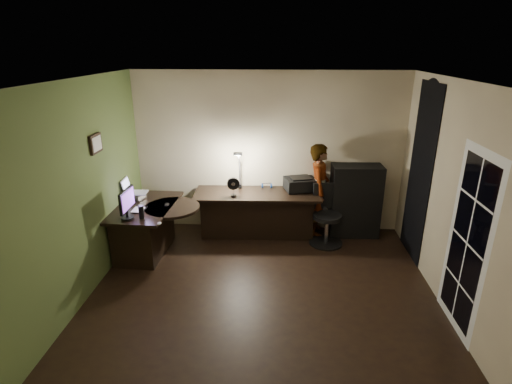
# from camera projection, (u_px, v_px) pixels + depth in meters

# --- Properties ---
(floor) EXTENTS (4.50, 4.00, 0.01)m
(floor) POSITION_uv_depth(u_px,v_px,m) (262.00, 290.00, 5.31)
(floor) COLOR black
(floor) RESTS_ON ground
(ceiling) EXTENTS (4.50, 4.00, 0.01)m
(ceiling) POSITION_uv_depth(u_px,v_px,m) (264.00, 80.00, 4.37)
(ceiling) COLOR silver
(ceiling) RESTS_ON floor
(wall_back) EXTENTS (4.50, 0.01, 2.70)m
(wall_back) POSITION_uv_depth(u_px,v_px,m) (268.00, 153.00, 6.72)
(wall_back) COLOR #BFAE8C
(wall_back) RESTS_ON floor
(wall_front) EXTENTS (4.50, 0.01, 2.70)m
(wall_front) POSITION_uv_depth(u_px,v_px,m) (251.00, 290.00, 2.96)
(wall_front) COLOR #BFAE8C
(wall_front) RESTS_ON floor
(wall_left) EXTENTS (0.01, 4.00, 2.70)m
(wall_left) POSITION_uv_depth(u_px,v_px,m) (82.00, 191.00, 4.97)
(wall_left) COLOR #BFAE8C
(wall_left) RESTS_ON floor
(wall_right) EXTENTS (0.01, 4.00, 2.70)m
(wall_right) POSITION_uv_depth(u_px,v_px,m) (454.00, 199.00, 4.71)
(wall_right) COLOR #BFAE8C
(wall_right) RESTS_ON floor
(green_wall_overlay) EXTENTS (0.00, 4.00, 2.70)m
(green_wall_overlay) POSITION_uv_depth(u_px,v_px,m) (84.00, 191.00, 4.97)
(green_wall_overlay) COLOR #4B5F2D
(green_wall_overlay) RESTS_ON floor
(arched_doorway) EXTENTS (0.01, 0.90, 2.60)m
(arched_doorway) POSITION_uv_depth(u_px,v_px,m) (420.00, 174.00, 5.81)
(arched_doorway) COLOR black
(arched_doorway) RESTS_ON floor
(french_door) EXTENTS (0.02, 0.92, 2.10)m
(french_door) POSITION_uv_depth(u_px,v_px,m) (468.00, 243.00, 4.30)
(french_door) COLOR white
(french_door) RESTS_ON floor
(framed_picture) EXTENTS (0.04, 0.30, 0.25)m
(framed_picture) POSITION_uv_depth(u_px,v_px,m) (95.00, 144.00, 5.22)
(framed_picture) COLOR black
(framed_picture) RESTS_ON wall_left
(desk_left) EXTENTS (0.88, 1.38, 0.78)m
(desk_left) POSITION_uv_depth(u_px,v_px,m) (147.00, 229.00, 6.16)
(desk_left) COLOR black
(desk_left) RESTS_ON floor
(desk_right) EXTENTS (2.09, 0.80, 0.77)m
(desk_right) POSITION_uv_depth(u_px,v_px,m) (257.00, 214.00, 6.71)
(desk_right) COLOR black
(desk_right) RESTS_ON floor
(cabinet) EXTENTS (0.83, 0.44, 1.22)m
(cabinet) POSITION_uv_depth(u_px,v_px,m) (355.00, 201.00, 6.68)
(cabinet) COLOR black
(cabinet) RESTS_ON floor
(laptop_stand) EXTENTS (0.28, 0.26, 0.09)m
(laptop_stand) POSITION_uv_depth(u_px,v_px,m) (137.00, 196.00, 6.26)
(laptop_stand) COLOR silver
(laptop_stand) RESTS_ON desk_left
(laptop) EXTENTS (0.36, 0.34, 0.23)m
(laptop) POSITION_uv_depth(u_px,v_px,m) (136.00, 186.00, 6.21)
(laptop) COLOR silver
(laptop) RESTS_ON laptop_stand
(monitor) EXTENTS (0.10, 0.46, 0.31)m
(monitor) POSITION_uv_depth(u_px,v_px,m) (126.00, 208.00, 5.51)
(monitor) COLOR black
(monitor) RESTS_ON desk_left
(mouse) EXTENTS (0.06, 0.08, 0.03)m
(mouse) POSITION_uv_depth(u_px,v_px,m) (159.00, 223.00, 5.36)
(mouse) COLOR silver
(mouse) RESTS_ON desk_left
(phone) EXTENTS (0.08, 0.13, 0.01)m
(phone) POSITION_uv_depth(u_px,v_px,m) (167.00, 205.00, 6.02)
(phone) COLOR black
(phone) RESTS_ON desk_left
(pen) EXTENTS (0.01, 0.15, 0.01)m
(pen) POSITION_uv_depth(u_px,v_px,m) (146.00, 208.00, 5.89)
(pen) COLOR black
(pen) RESTS_ON desk_left
(speaker) EXTENTS (0.10, 0.10, 0.19)m
(speaker) POSITION_uv_depth(u_px,v_px,m) (141.00, 212.00, 5.52)
(speaker) COLOR black
(speaker) RESTS_ON desk_left
(notepad) EXTENTS (0.15, 0.21, 0.01)m
(notepad) POSITION_uv_depth(u_px,v_px,m) (138.00, 210.00, 5.83)
(notepad) COLOR silver
(notepad) RESTS_ON desk_left
(desk_fan) EXTENTS (0.21, 0.14, 0.31)m
(desk_fan) POSITION_uv_depth(u_px,v_px,m) (233.00, 186.00, 6.38)
(desk_fan) COLOR black
(desk_fan) RESTS_ON desk_right
(headphones) EXTENTS (0.20, 0.11, 0.09)m
(headphones) POSITION_uv_depth(u_px,v_px,m) (267.00, 185.00, 6.77)
(headphones) COLOR navy
(headphones) RESTS_ON desk_right
(printer) EXTENTS (0.58, 0.50, 0.22)m
(printer) POSITION_uv_depth(u_px,v_px,m) (300.00, 183.00, 6.66)
(printer) COLOR black
(printer) RESTS_ON desk_right
(desk_lamp) EXTENTS (0.19, 0.34, 0.73)m
(desk_lamp) POSITION_uv_depth(u_px,v_px,m) (240.00, 167.00, 6.65)
(desk_lamp) COLOR black
(desk_lamp) RESTS_ON desk_right
(office_chair) EXTENTS (0.61, 0.61, 0.97)m
(office_chair) POSITION_uv_depth(u_px,v_px,m) (327.00, 216.00, 6.38)
(office_chair) COLOR black
(office_chair) RESTS_ON floor
(person) EXTENTS (0.46, 0.61, 1.57)m
(person) POSITION_uv_depth(u_px,v_px,m) (319.00, 190.00, 6.65)
(person) COLOR #D8A88C
(person) RESTS_ON floor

